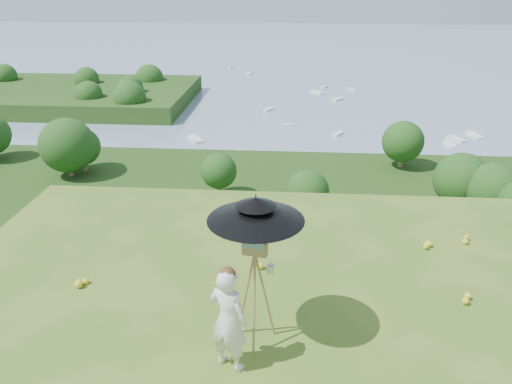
# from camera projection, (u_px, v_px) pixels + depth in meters

# --- Properties ---
(forest_slope) EXTENTS (140.00, 56.00, 22.00)m
(forest_slope) POSITION_uv_depth(u_px,v_px,m) (296.00, 349.00, 49.15)
(forest_slope) COLOR #18380F
(forest_slope) RESTS_ON bay_water
(shoreline_tier) EXTENTS (170.00, 28.00, 8.00)m
(shoreline_tier) POSITION_uv_depth(u_px,v_px,m) (295.00, 226.00, 88.52)
(shoreline_tier) COLOR #686053
(shoreline_tier) RESTS_ON bay_water
(bay_water) EXTENTS (700.00, 700.00, 0.00)m
(bay_water) POSITION_uv_depth(u_px,v_px,m) (296.00, 64.00, 238.64)
(bay_water) COLOR #7088A0
(bay_water) RESTS_ON ground
(peninsula) EXTENTS (90.00, 60.00, 12.00)m
(peninsula) POSITION_uv_depth(u_px,v_px,m) (68.00, 88.00, 164.00)
(peninsula) COLOR #18380F
(peninsula) RESTS_ON bay_water
(slope_trees) EXTENTS (110.00, 50.00, 6.00)m
(slope_trees) POSITION_uv_depth(u_px,v_px,m) (301.00, 222.00, 43.57)
(slope_trees) COLOR #1B4815
(slope_trees) RESTS_ON forest_slope
(harbor_town) EXTENTS (110.00, 22.00, 5.00)m
(harbor_town) POSITION_uv_depth(u_px,v_px,m) (296.00, 192.00, 85.93)
(harbor_town) COLOR silver
(harbor_town) RESTS_ON shoreline_tier
(moored_boats) EXTENTS (140.00, 140.00, 0.70)m
(moored_boats) POSITION_uv_depth(u_px,v_px,m) (258.00, 101.00, 167.09)
(moored_boats) COLOR white
(moored_boats) RESTS_ON bay_water
(painter) EXTENTS (0.65, 0.57, 1.51)m
(painter) POSITION_uv_depth(u_px,v_px,m) (228.00, 319.00, 6.40)
(painter) COLOR silver
(painter) RESTS_ON ground
(field_easel) EXTENTS (0.80, 0.80, 1.76)m
(field_easel) POSITION_uv_depth(u_px,v_px,m) (255.00, 289.00, 6.81)
(field_easel) COLOR olive
(field_easel) RESTS_ON ground
(sun_umbrella) EXTENTS (1.59, 1.59, 0.83)m
(sun_umbrella) POSITION_uv_depth(u_px,v_px,m) (256.00, 224.00, 6.45)
(sun_umbrella) COLOR black
(sun_umbrella) RESTS_ON field_easel
(painter_cap) EXTENTS (0.29, 0.32, 0.10)m
(painter_cap) POSITION_uv_depth(u_px,v_px,m) (227.00, 272.00, 6.11)
(painter_cap) COLOR pink
(painter_cap) RESTS_ON painter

